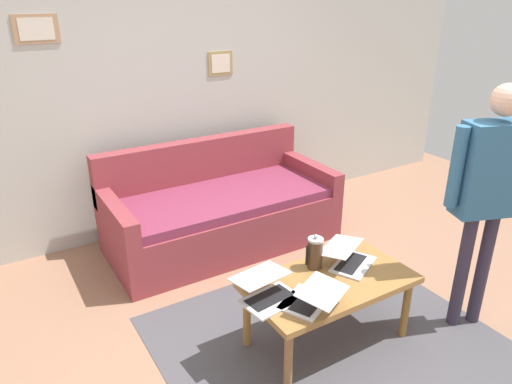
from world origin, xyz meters
The scene contains 10 objects.
ground_plane centered at (0.00, 0.00, 0.00)m, with size 7.68×7.68×0.00m, color #996D53.
area_rug centered at (-0.13, 0.08, 0.00)m, with size 2.07×1.96×0.01m, color #4B484D.
back_wall centered at (0.00, -2.20, 1.35)m, with size 7.04×0.11×2.70m.
couch centered at (-0.16, -1.58, 0.30)m, with size 1.99×0.93×0.88m.
coffee_table centered at (-0.13, -0.02, 0.41)m, with size 1.05×0.58×0.47m.
laptop_left centered at (-0.35, -0.10, 0.51)m, with size 0.42×0.41×0.12m.
laptop_center centered at (0.13, 0.13, 0.51)m, with size 0.40×0.41×0.14m.
laptop_right centered at (0.31, -0.06, 0.51)m, with size 0.37×0.36×0.13m.
french_press centered at (-0.13, -0.19, 0.57)m, with size 0.12×0.10×0.24m.
person_standing centered at (-1.06, 0.32, 1.05)m, with size 0.57×0.32×1.64m.
Camera 1 is at (1.57, 1.89, 2.12)m, focal length 33.45 mm.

